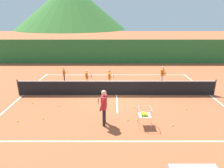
{
  "coord_description": "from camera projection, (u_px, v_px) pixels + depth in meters",
  "views": [
    {
      "loc": [
        -0.29,
        -11.83,
        4.84
      ],
      "look_at": [
        -0.24,
        -0.35,
        0.88
      ],
      "focal_mm": 31.25,
      "sensor_mm": 36.0,
      "label": 1
    }
  ],
  "objects": [
    {
      "name": "line_sideline_west",
      "position": [
        22.0,
        95.0,
        12.73
      ],
      "size": [
        0.08,
        9.71,
        0.01
      ],
      "primitive_type": "cube",
      "color": "white",
      "rests_on": "ground"
    },
    {
      "name": "tennis_ball_0",
      "position": [
        133.0,
        107.0,
        10.95
      ],
      "size": [
        0.07,
        0.07,
        0.07
      ],
      "primitive_type": "sphere",
      "color": "yellow",
      "rests_on": "ground"
    },
    {
      "name": "tennis_net",
      "position": [
        116.0,
        88.0,
        12.6
      ],
      "size": [
        12.8,
        0.08,
        1.05
      ],
      "color": "#333338",
      "rests_on": "ground"
    },
    {
      "name": "tennis_ball_3",
      "position": [
        37.0,
        100.0,
        11.92
      ],
      "size": [
        0.07,
        0.07,
        0.07
      ],
      "primitive_type": "sphere",
      "color": "yellow",
      "rests_on": "ground"
    },
    {
      "name": "student_1",
      "position": [
        86.0,
        76.0,
        14.21
      ],
      "size": [
        0.54,
        0.51,
        1.2
      ],
      "color": "silver",
      "rests_on": "ground"
    },
    {
      "name": "line_sideline_east",
      "position": [
        209.0,
        95.0,
        12.78
      ],
      "size": [
        0.08,
        9.71,
        0.01
      ],
      "primitive_type": "cube",
      "color": "white",
      "rests_on": "ground"
    },
    {
      "name": "line_baseline_far",
      "position": [
        114.0,
        75.0,
        17.17
      ],
      "size": [
        12.26,
        0.08,
        0.01
      ],
      "primitive_type": "cube",
      "color": "white",
      "rests_on": "ground"
    },
    {
      "name": "student_3",
      "position": [
        162.0,
        73.0,
        14.72
      ],
      "size": [
        0.43,
        0.72,
        1.32
      ],
      "color": "silver",
      "rests_on": "ground"
    },
    {
      "name": "instructor",
      "position": [
        103.0,
        104.0,
        8.96
      ],
      "size": [
        0.44,
        0.8,
        1.73
      ],
      "color": "black",
      "rests_on": "ground"
    },
    {
      "name": "student_0",
      "position": [
        63.0,
        73.0,
        15.14
      ],
      "size": [
        0.51,
        0.53,
        1.2
      ],
      "color": "black",
      "rests_on": "ground"
    },
    {
      "name": "ball_cart",
      "position": [
        143.0,
        114.0,
        8.97
      ],
      "size": [
        0.58,
        0.58,
        0.9
      ],
      "color": "#B7B7BC",
      "rests_on": "ground"
    },
    {
      "name": "windscreen_fence",
      "position": [
        114.0,
        52.0,
        21.04
      ],
      "size": [
        26.96,
        0.08,
        2.57
      ],
      "primitive_type": "cube",
      "color": "#286B33",
      "rests_on": "ground"
    },
    {
      "name": "tennis_ball_9",
      "position": [
        42.0,
        119.0,
        9.73
      ],
      "size": [
        0.07,
        0.07,
        0.07
      ],
      "primitive_type": "sphere",
      "color": "yellow",
      "rests_on": "ground"
    },
    {
      "name": "hill_0",
      "position": [
        70.0,
        6.0,
        77.39
      ],
      "size": [
        43.96,
        43.96,
        17.55
      ],
      "primitive_type": "cone",
      "color": "#38702D",
      "rests_on": "ground"
    },
    {
      "name": "tennis_ball_7",
      "position": [
        17.0,
        121.0,
        9.45
      ],
      "size": [
        0.07,
        0.07,
        0.07
      ],
      "primitive_type": "sphere",
      "color": "yellow",
      "rests_on": "ground"
    },
    {
      "name": "tennis_ball_5",
      "position": [
        58.0,
        106.0,
        11.13
      ],
      "size": [
        0.07,
        0.07,
        0.07
      ],
      "primitive_type": "sphere",
      "color": "yellow",
      "rests_on": "ground"
    },
    {
      "name": "tennis_ball_1",
      "position": [
        137.0,
        120.0,
        9.63
      ],
      "size": [
        0.07,
        0.07,
        0.07
      ],
      "primitive_type": "sphere",
      "color": "yellow",
      "rests_on": "ground"
    },
    {
      "name": "tennis_ball_8",
      "position": [
        127.0,
        120.0,
        9.63
      ],
      "size": [
        0.07,
        0.07,
        0.07
      ],
      "primitive_type": "sphere",
      "color": "yellow",
      "rests_on": "ground"
    },
    {
      "name": "student_2",
      "position": [
        109.0,
        77.0,
        13.91
      ],
      "size": [
        0.42,
        0.61,
        1.3
      ],
      "color": "silver",
      "rests_on": "ground"
    },
    {
      "name": "line_service_center",
      "position": [
        116.0,
        95.0,
        12.76
      ],
      "size": [
        0.08,
        5.13,
        0.01
      ],
      "primitive_type": "cube",
      "color": "white",
      "rests_on": "ground"
    },
    {
      "name": "tennis_ball_4",
      "position": [
        32.0,
        103.0,
        11.48
      ],
      "size": [
        0.07,
        0.07,
        0.07
      ],
      "primitive_type": "sphere",
      "color": "yellow",
      "rests_on": "ground"
    },
    {
      "name": "line_baseline_near",
      "position": [
        118.0,
        141.0,
        7.99
      ],
      "size": [
        12.26,
        0.08,
        0.01
      ],
      "primitive_type": "cube",
      "color": "white",
      "rests_on": "ground"
    },
    {
      "name": "ground_plane",
      "position": [
        116.0,
        95.0,
        12.76
      ],
      "size": [
        120.0,
        120.0,
        0.0
      ],
      "primitive_type": "plane",
      "color": "#B25633"
    },
    {
      "name": "tennis_ball_2",
      "position": [
        172.0,
        125.0,
        9.13
      ],
      "size": [
        0.07,
        0.07,
        0.07
      ],
      "primitive_type": "sphere",
      "color": "yellow",
      "rests_on": "ground"
    },
    {
      "name": "tennis_ball_6",
      "position": [
        186.0,
        108.0,
        10.79
      ],
      "size": [
        0.07,
        0.07,
        0.07
      ],
      "primitive_type": "sphere",
      "color": "yellow",
      "rests_on": "ground"
    }
  ]
}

